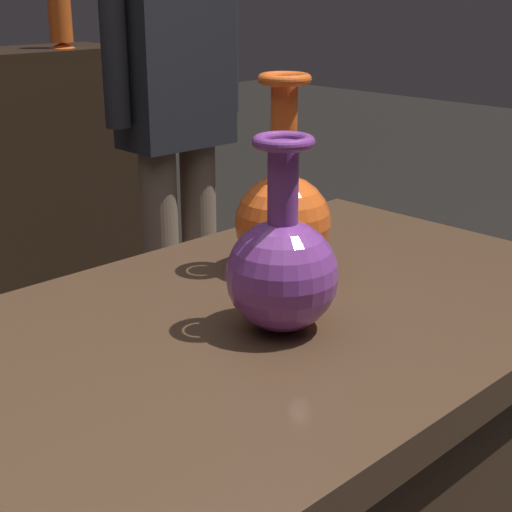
# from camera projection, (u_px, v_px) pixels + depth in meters

# --- Properties ---
(vase_centerpiece) EXTENTS (0.15, 0.15, 0.26)m
(vase_centerpiece) POSITION_uv_depth(u_px,v_px,m) (282.00, 268.00, 0.98)
(vase_centerpiece) COLOR #7A388E
(vase_centerpiece) RESTS_ON display_plinth
(vase_tall_behind) EXTENTS (0.15, 0.15, 0.31)m
(vase_tall_behind) POSITION_uv_depth(u_px,v_px,m) (283.00, 213.00, 1.19)
(vase_tall_behind) COLOR #E55B1E
(vase_tall_behind) RESTS_ON display_plinth
(shelf_vase_far_right) EXTENTS (0.10, 0.10, 0.29)m
(shelf_vase_far_right) POSITION_uv_depth(u_px,v_px,m) (60.00, 11.00, 3.02)
(shelf_vase_far_right) COLOR #E55B1E
(shelf_vase_far_right) RESTS_ON back_display_shelf
(visitor_near_right) EXTENTS (0.47, 0.19, 1.58)m
(visitor_near_right) POSITION_uv_depth(u_px,v_px,m) (175.00, 95.00, 2.22)
(visitor_near_right) COLOR #846B56
(visitor_near_right) RESTS_ON ground_plane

